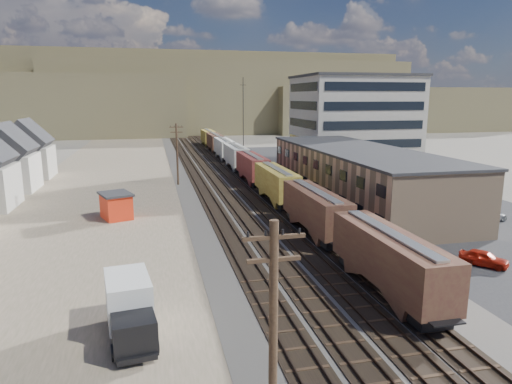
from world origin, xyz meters
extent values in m
plane|color=#6B6356|center=(0.00, 0.00, 0.00)|extent=(300.00, 300.00, 0.00)
cube|color=#4C4742|center=(0.00, 50.00, 0.03)|extent=(18.00, 200.00, 0.06)
cube|color=#6B634A|center=(-20.00, 40.00, 0.01)|extent=(24.00, 180.00, 0.03)
cube|color=#232326|center=(22.00, 35.00, 0.02)|extent=(26.00, 120.00, 0.04)
cube|color=black|center=(-5.00, 50.00, 0.10)|extent=(2.60, 200.00, 0.08)
cube|color=#38281E|center=(-5.72, 50.00, 0.22)|extent=(0.08, 200.00, 0.16)
cube|color=#38281E|center=(-4.28, 50.00, 0.22)|extent=(0.08, 200.00, 0.16)
cube|color=black|center=(-2.00, 50.00, 0.10)|extent=(2.60, 200.00, 0.08)
cube|color=#38281E|center=(-2.72, 50.00, 0.22)|extent=(0.08, 200.00, 0.16)
cube|color=#38281E|center=(-1.28, 50.00, 0.22)|extent=(0.08, 200.00, 0.16)
cube|color=black|center=(1.00, 50.00, 0.10)|extent=(2.60, 200.00, 0.08)
cube|color=#38281E|center=(0.28, 50.00, 0.22)|extent=(0.08, 200.00, 0.16)
cube|color=#38281E|center=(1.72, 50.00, 0.22)|extent=(0.08, 200.00, 0.16)
cube|color=black|center=(3.80, 50.00, 0.10)|extent=(2.60, 200.00, 0.08)
cube|color=#38281E|center=(3.08, 50.00, 0.22)|extent=(0.08, 200.00, 0.16)
cube|color=#38281E|center=(4.52, 50.00, 0.22)|extent=(0.08, 200.00, 0.16)
cube|color=black|center=(3.80, -9.21, 0.75)|extent=(2.20, 2.20, 0.90)
cube|color=black|center=(3.80, 0.94, 0.75)|extent=(2.20, 2.20, 0.90)
cube|color=#4D2721|center=(3.80, -4.14, 2.90)|extent=(3.00, 13.34, 3.40)
cube|color=#B7B7B2|center=(3.80, -4.14, 4.68)|extent=(0.90, 12.32, 0.16)
cube|color=black|center=(3.80, 5.99, 0.75)|extent=(2.20, 2.20, 0.90)
cube|color=black|center=(3.80, 16.14, 0.75)|extent=(2.20, 2.20, 0.90)
cube|color=#4D2721|center=(3.80, 11.06, 2.90)|extent=(3.00, 13.34, 3.40)
cube|color=#B7B7B2|center=(3.80, 11.06, 4.68)|extent=(0.90, 12.32, 0.16)
cube|color=black|center=(3.80, 21.19, 0.75)|extent=(2.20, 2.20, 0.90)
cube|color=black|center=(3.80, 31.34, 0.75)|extent=(2.20, 2.20, 0.90)
cube|color=olive|center=(3.80, 26.26, 2.90)|extent=(3.00, 13.34, 3.40)
cube|color=#B7B7B2|center=(3.80, 26.26, 4.68)|extent=(0.90, 12.33, 0.16)
cube|color=black|center=(3.80, 36.39, 0.75)|extent=(2.20, 2.20, 0.90)
cube|color=black|center=(3.80, 46.54, 0.75)|extent=(2.20, 2.20, 0.90)
cube|color=maroon|center=(3.80, 41.46, 2.90)|extent=(3.00, 13.34, 3.40)
cube|color=#B7B7B2|center=(3.80, 41.46, 4.68)|extent=(0.90, 12.33, 0.16)
cube|color=black|center=(3.80, 51.59, 0.75)|extent=(2.20, 2.20, 0.90)
cube|color=black|center=(3.80, 61.74, 0.75)|extent=(2.20, 2.20, 0.90)
cube|color=beige|center=(3.80, 56.66, 2.90)|extent=(3.00, 13.34, 3.40)
cube|color=#B7B7B2|center=(3.80, 56.66, 4.68)|extent=(0.90, 12.33, 0.16)
cube|color=black|center=(3.80, 66.79, 0.75)|extent=(2.20, 2.20, 0.90)
cube|color=black|center=(3.80, 76.94, 0.75)|extent=(2.20, 2.20, 0.90)
cube|color=beige|center=(3.80, 71.86, 2.90)|extent=(3.00, 13.34, 3.40)
cube|color=#B7B7B2|center=(3.80, 71.86, 4.68)|extent=(0.90, 12.32, 0.16)
cube|color=black|center=(3.80, 81.99, 0.75)|extent=(2.20, 2.20, 0.90)
cube|color=black|center=(3.80, 92.14, 0.75)|extent=(2.20, 2.20, 0.90)
cube|color=#4D2721|center=(3.80, 87.06, 2.90)|extent=(3.00, 13.34, 3.40)
cube|color=#B7B7B2|center=(3.80, 87.06, 4.68)|extent=(0.90, 12.32, 0.16)
cube|color=black|center=(3.80, 97.19, 0.75)|extent=(2.20, 2.20, 0.90)
cube|color=black|center=(3.80, 107.34, 0.75)|extent=(2.20, 2.20, 0.90)
cube|color=olive|center=(3.80, 102.26, 2.90)|extent=(3.00, 13.34, 3.40)
cube|color=#B7B7B2|center=(3.80, 102.26, 4.68)|extent=(0.90, 12.32, 0.16)
cube|color=tan|center=(15.00, 25.00, 3.50)|extent=(12.00, 40.00, 7.00)
cube|color=#2D2D30|center=(15.00, 25.00, 7.10)|extent=(12.40, 40.40, 0.30)
cube|color=black|center=(8.95, 25.00, 2.20)|extent=(0.12, 36.00, 1.20)
cube|color=black|center=(8.95, 25.00, 5.20)|extent=(0.12, 36.00, 1.20)
cube|color=#9E998E|center=(28.00, 55.00, 9.00)|extent=(22.00, 18.00, 18.00)
cube|color=#2D2D30|center=(28.00, 55.00, 18.20)|extent=(22.60, 18.60, 0.50)
cube|color=black|center=(16.95, 55.00, 9.00)|extent=(0.12, 16.00, 16.00)
cube|color=black|center=(28.00, 45.95, 9.00)|extent=(20.00, 0.12, 16.00)
cylinder|color=#382619|center=(-8.50, -18.00, 5.00)|extent=(0.32, 0.32, 10.00)
cube|color=#382619|center=(-8.50, -18.00, 9.40)|extent=(2.20, 0.14, 0.14)
cube|color=#382619|center=(-8.50, -18.00, 8.60)|extent=(1.90, 0.14, 0.14)
cylinder|color=black|center=(-7.90, -18.00, 9.55)|extent=(0.08, 0.08, 0.22)
cylinder|color=#382619|center=(-8.50, 42.00, 5.00)|extent=(0.32, 0.32, 10.00)
cube|color=#382619|center=(-8.50, 42.00, 9.40)|extent=(2.20, 0.14, 0.14)
cube|color=#382619|center=(-8.50, 42.00, 8.60)|extent=(1.90, 0.14, 0.14)
cylinder|color=black|center=(-7.90, 42.00, 9.55)|extent=(0.08, 0.08, 0.22)
cylinder|color=black|center=(6.00, 60.00, 9.00)|extent=(0.16, 0.16, 18.00)
cube|color=black|center=(6.00, 60.00, 16.50)|extent=(1.20, 0.08, 0.08)
cube|color=#B7B2A8|center=(-34.00, 43.00, 2.75)|extent=(8.00, 8.00, 5.50)
cube|color=#2D2D30|center=(-34.00, 43.00, 6.40)|extent=(8.15, 8.16, 8.15)
cube|color=#9E998E|center=(-34.00, 55.00, 2.75)|extent=(8.00, 8.00, 5.50)
cube|color=#2D2D30|center=(-34.00, 55.00, 6.40)|extent=(8.15, 8.16, 8.15)
cube|color=brown|center=(-60.00, 150.00, 11.00)|extent=(120.00, 40.00, 22.00)
cube|color=brown|center=(20.00, 160.00, 14.00)|extent=(140.00, 45.00, 28.00)
cube|color=brown|center=(90.00, 150.00, 9.00)|extent=(110.00, 38.00, 18.00)
cube|color=brown|center=(-10.00, 180.00, 16.00)|extent=(200.00, 60.00, 32.00)
cube|color=silver|center=(-14.22, -5.41, 2.11)|extent=(3.07, 4.51, 2.74)
cube|color=black|center=(-13.80, -8.55, 1.37)|extent=(2.58, 2.40, 1.90)
cube|color=black|center=(-14.05, -6.67, 0.47)|extent=(2.93, 6.55, 0.32)
cylinder|color=black|center=(-14.90, -8.70, 0.47)|extent=(0.44, 0.98, 0.95)
cylinder|color=black|center=(-13.23, -4.43, 0.47)|extent=(0.44, 0.98, 0.95)
cube|color=red|center=(-16.84, 22.23, 1.44)|extent=(4.03, 4.60, 2.88)
cube|color=#2D2D30|center=(-16.84, 22.23, 2.98)|extent=(4.52, 5.09, 0.24)
cube|color=black|center=(-15.44, 22.74, 1.54)|extent=(0.42, 0.93, 0.96)
imported|color=#B42110|center=(14.59, -0.84, 0.66)|extent=(3.71, 4.00, 1.33)
imported|color=#A0A3A8|center=(25.06, 11.25, 0.69)|extent=(5.10, 3.08, 1.38)
imported|color=navy|center=(21.88, 37.91, 0.75)|extent=(4.18, 5.91, 1.50)
imported|color=silver|center=(34.00, 46.40, 0.80)|extent=(2.93, 5.01, 1.60)
camera|label=1|loc=(-12.38, -32.27, 14.03)|focal=32.00mm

